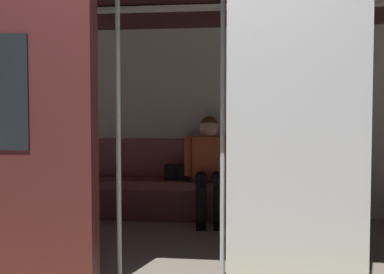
{
  "coord_description": "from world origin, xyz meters",
  "views": [
    {
      "loc": [
        -0.63,
        3.23,
        1.24
      ],
      "look_at": [
        -0.03,
        -1.35,
        0.99
      ],
      "focal_mm": 47.53,
      "sensor_mm": 36.0,
      "label": 1
    }
  ],
  "objects": [
    {
      "name": "handbag",
      "position": [
        0.29,
        -2.46,
        0.53
      ],
      "size": [
        0.26,
        0.15,
        0.17
      ],
      "color": "black",
      "rests_on": "bench_seat"
    },
    {
      "name": "book",
      "position": [
        -0.45,
        -2.42,
        0.46
      ],
      "size": [
        0.2,
        0.25,
        0.03
      ],
      "primitive_type": "cube",
      "rotation": [
        0.0,
        0.0,
        0.28
      ],
      "color": "#B22D2D",
      "rests_on": "bench_seat"
    },
    {
      "name": "train_car",
      "position": [
        0.05,
        -1.27,
        1.53
      ],
      "size": [
        6.4,
        2.9,
        2.31
      ],
      "color": "silver",
      "rests_on": "ground_plane"
    },
    {
      "name": "grab_pole_door",
      "position": [
        0.38,
        -0.35,
        1.08
      ],
      "size": [
        0.04,
        0.04,
        2.17
      ],
      "primitive_type": "cylinder",
      "color": "silver",
      "rests_on": "ground_plane"
    },
    {
      "name": "person_seated",
      "position": [
        -0.09,
        -2.34,
        0.67
      ],
      "size": [
        0.55,
        0.7,
        1.17
      ],
      "color": "#CC5933",
      "rests_on": "ground_plane"
    },
    {
      "name": "bench_seat",
      "position": [
        0.0,
        -2.39,
        0.34
      ],
      "size": [
        2.97,
        0.44,
        0.44
      ],
      "color": "#935156",
      "rests_on": "ground_plane"
    },
    {
      "name": "grab_pole_far",
      "position": [
        -0.38,
        -0.45,
        1.08
      ],
      "size": [
        0.04,
        0.04,
        2.17
      ],
      "primitive_type": "cylinder",
      "color": "silver",
      "rests_on": "ground_plane"
    }
  ]
}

